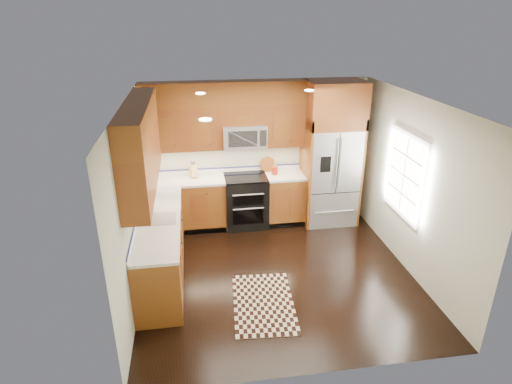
{
  "coord_description": "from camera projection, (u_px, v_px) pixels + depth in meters",
  "views": [
    {
      "loc": [
        -1.15,
        -5.4,
        3.68
      ],
      "look_at": [
        -0.23,
        0.6,
        1.1
      ],
      "focal_mm": 30.0,
      "sensor_mm": 36.0,
      "label": 1
    }
  ],
  "objects": [
    {
      "name": "wall_right",
      "position": [
        412.0,
        186.0,
        6.28
      ],
      "size": [
        0.02,
        4.0,
        2.6
      ],
      "primitive_type": "cube",
      "color": "#B0B6A4",
      "rests_on": "ground"
    },
    {
      "name": "ground",
      "position": [
        277.0,
        272.0,
        6.51
      ],
      "size": [
        4.0,
        4.0,
        0.0
      ],
      "primitive_type": "plane",
      "color": "black",
      "rests_on": "ground"
    },
    {
      "name": "range",
      "position": [
        246.0,
        201.0,
        7.81
      ],
      "size": [
        0.76,
        0.67,
        0.95
      ],
      "color": "black",
      "rests_on": "ground"
    },
    {
      "name": "rug",
      "position": [
        263.0,
        303.0,
        5.83
      ],
      "size": [
        0.91,
        1.41,
        0.01
      ],
      "primitive_type": "cube",
      "rotation": [
        0.0,
        0.0,
        -0.07
      ],
      "color": "black",
      "rests_on": "ground"
    },
    {
      "name": "utensil_crock",
      "position": [
        275.0,
        169.0,
        7.7
      ],
      "size": [
        0.13,
        0.13,
        0.3
      ],
      "color": "#9F2013",
      "rests_on": "countertop"
    },
    {
      "name": "sink_faucet",
      "position": [
        156.0,
        215.0,
        6.08
      ],
      "size": [
        0.54,
        0.44,
        0.37
      ],
      "color": "#B2B2B7",
      "rests_on": "countertop"
    },
    {
      "name": "knife_block",
      "position": [
        193.0,
        171.0,
        7.58
      ],
      "size": [
        0.15,
        0.17,
        0.29
      ],
      "color": "tan",
      "rests_on": "countertop"
    },
    {
      "name": "upper_cabinets",
      "position": [
        192.0,
        128.0,
        6.54
      ],
      "size": [
        2.85,
        3.0,
        1.15
      ],
      "color": "brown",
      "rests_on": "ground"
    },
    {
      "name": "base_cabinets",
      "position": [
        193.0,
        225.0,
        6.98
      ],
      "size": [
        2.85,
        3.0,
        0.9
      ],
      "color": "#94471C",
      "rests_on": "ground"
    },
    {
      "name": "refrigerator",
      "position": [
        331.0,
        154.0,
        7.66
      ],
      "size": [
        0.98,
        0.75,
        2.6
      ],
      "color": "#B2B2B7",
      "rests_on": "ground"
    },
    {
      "name": "microwave",
      "position": [
        244.0,
        136.0,
        7.46
      ],
      "size": [
        0.76,
        0.4,
        0.42
      ],
      "color": "#B2B2B7",
      "rests_on": "ground"
    },
    {
      "name": "wall_left",
      "position": [
        132.0,
        203.0,
        5.72
      ],
      "size": [
        0.02,
        4.0,
        2.6
      ],
      "primitive_type": "cube",
      "color": "#B0B6A4",
      "rests_on": "ground"
    },
    {
      "name": "window",
      "position": [
        405.0,
        175.0,
        6.42
      ],
      "size": [
        0.04,
        1.1,
        1.3
      ],
      "color": "white",
      "rests_on": "ground"
    },
    {
      "name": "wall_back",
      "position": [
        257.0,
        151.0,
        7.82
      ],
      "size": [
        4.0,
        0.02,
        2.6
      ],
      "primitive_type": "cube",
      "color": "#B0B6A4",
      "rests_on": "ground"
    },
    {
      "name": "countertop",
      "position": [
        200.0,
        195.0,
        6.92
      ],
      "size": [
        2.86,
        3.01,
        0.04
      ],
      "color": "silver",
      "rests_on": "base_cabinets"
    },
    {
      "name": "cutting_board",
      "position": [
        268.0,
        171.0,
        7.89
      ],
      "size": [
        0.33,
        0.33,
        0.02
      ],
      "primitive_type": "cylinder",
      "rotation": [
        0.0,
        0.0,
        -0.2
      ],
      "color": "brown",
      "rests_on": "countertop"
    }
  ]
}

